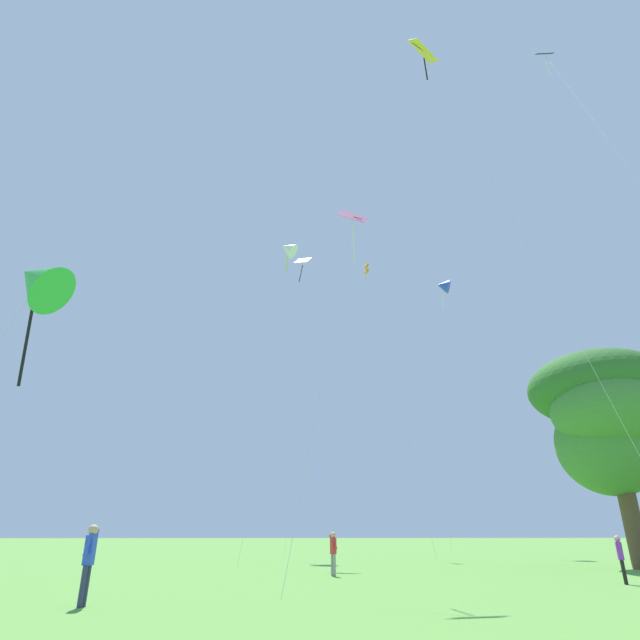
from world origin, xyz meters
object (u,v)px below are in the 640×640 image
object	(u,v)px
person_near_tree	(333,549)
person_foreground_watcher	(89,556)
kite_green_small	(38,282)
kite_white_distant	(288,249)
kite_black_large	(561,78)
kite_purple_streamer	(300,275)
kite_pink_low	(351,231)
kite_yellow_diamond	(428,63)
person_child_small	(620,555)
tree_left_oak	(603,411)
kite_orange_box	(368,273)
kite_blue_delta	(443,286)

from	to	relation	value
person_near_tree	person_foreground_watcher	xyz separation A→B (m)	(-6.70, -8.83, 0.09)
kite_green_small	kite_white_distant	size ratio (longest dim) A/B	0.35
kite_black_large	person_foreground_watcher	xyz separation A→B (m)	(-17.65, -3.88, -21.12)
person_near_tree	person_foreground_watcher	distance (m)	11.09
kite_black_large	kite_purple_streamer	xyz separation A→B (m)	(-12.11, 17.85, -2.01)
kite_purple_streamer	person_foreground_watcher	world-z (taller)	kite_purple_streamer
kite_pink_low	person_foreground_watcher	size ratio (longest dim) A/B	8.83
kite_green_small	kite_pink_low	bearing A→B (deg)	21.24
kite_yellow_diamond	person_near_tree	bearing A→B (deg)	169.44
person_child_small	kite_yellow_diamond	bearing A→B (deg)	137.97
kite_yellow_diamond	tree_left_oak	distance (m)	22.06
kite_purple_streamer	person_near_tree	bearing A→B (deg)	-84.82
kite_black_large	person_foreground_watcher	size ratio (longest dim) A/B	14.39
kite_purple_streamer	person_near_tree	size ratio (longest dim) A/B	13.60
kite_orange_box	person_child_small	xyz separation A→B (m)	(3.49, -26.73, -24.66)
kite_black_large	kite_purple_streamer	world-z (taller)	kite_black_large
kite_pink_low	person_foreground_watcher	bearing A→B (deg)	-141.38
kite_purple_streamer	person_foreground_watcher	size ratio (longest dim) A/B	12.47
kite_purple_streamer	tree_left_oak	world-z (taller)	kite_purple_streamer
kite_pink_low	tree_left_oak	world-z (taller)	kite_pink_low
kite_purple_streamer	tree_left_oak	size ratio (longest dim) A/B	2.03
kite_purple_streamer	person_child_small	xyz separation A→B (m)	(10.54, -17.22, -19.27)
kite_pink_low	person_near_tree	xyz separation A→B (m)	(-0.66, 2.95, -13.21)
kite_yellow_diamond	kite_white_distant	world-z (taller)	kite_yellow_diamond
kite_orange_box	kite_green_small	bearing A→B (deg)	-118.54
kite_black_large	kite_green_small	bearing A→B (deg)	-173.99
kite_yellow_diamond	kite_white_distant	xyz separation A→B (m)	(-7.92, 23.56, 0.86)
kite_green_small	tree_left_oak	world-z (taller)	tree_left_oak
kite_black_large	kite_white_distant	xyz separation A→B (m)	(-13.10, 27.43, 5.91)
person_child_small	tree_left_oak	bearing A→B (deg)	54.14
kite_pink_low	person_child_small	world-z (taller)	kite_pink_low
kite_blue_delta	person_near_tree	xyz separation A→B (m)	(-14.27, -24.69, -24.63)
person_foreground_watcher	tree_left_oak	size ratio (longest dim) A/B	0.16
kite_purple_streamer	person_foreground_watcher	distance (m)	29.46
kite_white_distant	person_child_small	world-z (taller)	kite_white_distant
kite_green_small	kite_orange_box	bearing A→B (deg)	61.46
kite_green_small	person_child_small	world-z (taller)	kite_green_small
kite_green_small	kite_pink_low	distance (m)	12.72
person_foreground_watcher	kite_white_distant	bearing A→B (deg)	81.73
kite_green_small	person_child_small	xyz separation A→B (m)	(19.58, 2.86, -8.19)
kite_purple_streamer	kite_pink_low	distance (m)	17.04
tree_left_oak	person_near_tree	bearing A→B (deg)	-167.65
person_foreground_watcher	kite_green_small	bearing A→B (deg)	154.70
kite_purple_streamer	kite_white_distant	xyz separation A→B (m)	(-0.98, 9.58, 7.92)
kite_black_large	kite_yellow_diamond	xyz separation A→B (m)	(-5.18, 3.87, 5.05)
kite_white_distant	kite_black_large	bearing A→B (deg)	-64.48
kite_black_large	kite_blue_delta	xyz separation A→B (m)	(3.33, 29.64, 3.42)
kite_green_small	person_foreground_watcher	bearing A→B (deg)	-25.30
kite_purple_streamer	kite_blue_delta	bearing A→B (deg)	37.36
kite_purple_streamer	kite_blue_delta	world-z (taller)	kite_blue_delta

